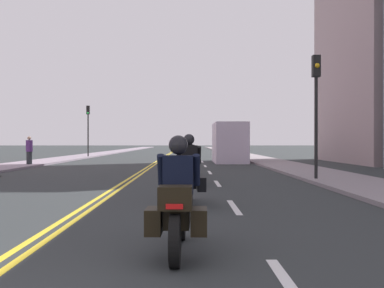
# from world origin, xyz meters

# --- Properties ---
(ground_plane) EXTENTS (264.00, 264.00, 0.00)m
(ground_plane) POSITION_xyz_m (0.00, 48.00, 0.00)
(ground_plane) COLOR #2C3132
(sidewalk_left) EXTENTS (2.91, 144.00, 0.12)m
(sidewalk_left) POSITION_xyz_m (-8.04, 48.00, 0.06)
(sidewalk_left) COLOR gray
(sidewalk_left) RESTS_ON ground
(sidewalk_right) EXTENTS (2.91, 144.00, 0.12)m
(sidewalk_right) POSITION_xyz_m (8.04, 48.00, 0.06)
(sidewalk_right) COLOR gray
(sidewalk_right) RESTS_ON ground
(centreline_yellow_inner) EXTENTS (0.12, 132.00, 0.01)m
(centreline_yellow_inner) POSITION_xyz_m (-0.12, 48.00, 0.00)
(centreline_yellow_inner) COLOR yellow
(centreline_yellow_inner) RESTS_ON ground
(centreline_yellow_outer) EXTENTS (0.12, 132.00, 0.01)m
(centreline_yellow_outer) POSITION_xyz_m (0.12, 48.00, 0.00)
(centreline_yellow_outer) COLOR yellow
(centreline_yellow_outer) RESTS_ON ground
(lane_dashes_white) EXTENTS (0.14, 56.40, 0.01)m
(lane_dashes_white) POSITION_xyz_m (3.29, 29.00, 0.00)
(lane_dashes_white) COLOR silver
(lane_dashes_white) RESTS_ON ground
(motorcycle_0) EXTENTS (0.77, 2.21, 1.57)m
(motorcycle_0) POSITION_xyz_m (2.12, 3.51, 0.64)
(motorcycle_0) COLOR black
(motorcycle_0) RESTS_ON ground
(motorcycle_1) EXTENTS (0.77, 2.16, 1.67)m
(motorcycle_1) POSITION_xyz_m (2.27, 8.38, 0.67)
(motorcycle_1) COLOR black
(motorcycle_1) RESTS_ON ground
(motorcycle_2) EXTENTS (0.77, 2.17, 1.66)m
(motorcycle_2) POSITION_xyz_m (2.20, 13.76, 0.67)
(motorcycle_2) COLOR black
(motorcycle_2) RESTS_ON ground
(motorcycle_3) EXTENTS (0.78, 2.15, 1.56)m
(motorcycle_3) POSITION_xyz_m (2.16, 18.18, 0.64)
(motorcycle_3) COLOR black
(motorcycle_3) RESTS_ON ground
(motorcycle_4) EXTENTS (0.78, 2.24, 1.62)m
(motorcycle_4) POSITION_xyz_m (2.24, 23.40, 0.65)
(motorcycle_4) COLOR black
(motorcycle_4) RESTS_ON ground
(traffic_light_near) EXTENTS (0.28, 0.38, 4.68)m
(traffic_light_near) POSITION_xyz_m (6.99, 14.72, 3.23)
(traffic_light_near) COLOR black
(traffic_light_near) RESTS_ON ground
(traffic_light_far) EXTENTS (0.28, 0.38, 4.81)m
(traffic_light_far) POSITION_xyz_m (-6.99, 41.09, 3.30)
(traffic_light_far) COLOR black
(traffic_light_far) RESTS_ON ground
(pedestrian_0) EXTENTS (0.42, 0.39, 1.80)m
(pedestrian_0) POSITION_xyz_m (-7.38, 26.03, 0.93)
(pedestrian_0) COLOR #23272B
(pedestrian_0) RESTS_ON ground
(parked_truck) EXTENTS (2.20, 6.50, 2.80)m
(parked_truck) POSITION_xyz_m (5.19, 31.22, 1.27)
(parked_truck) COLOR #B3B8CF
(parked_truck) RESTS_ON ground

